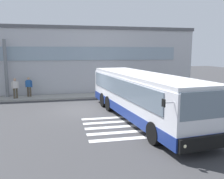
# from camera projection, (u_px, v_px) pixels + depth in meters

# --- Properties ---
(ground_plane) EXTENTS (80.00, 90.00, 0.02)m
(ground_plane) POSITION_uv_depth(u_px,v_px,m) (82.00, 110.00, 16.44)
(ground_plane) COLOR #353538
(ground_plane) RESTS_ON ground
(bay_paint_stripes) EXTENTS (4.40, 3.96, 0.01)m
(bay_paint_stripes) POSITION_uv_depth(u_px,v_px,m) (126.00, 126.00, 12.80)
(bay_paint_stripes) COLOR silver
(bay_paint_stripes) RESTS_ON ground
(terminal_building) EXTENTS (25.16, 13.80, 6.29)m
(terminal_building) POSITION_uv_depth(u_px,v_px,m) (66.00, 59.00, 27.06)
(terminal_building) COLOR #B7B7BC
(terminal_building) RESTS_ON ground
(boarding_curb) EXTENTS (27.36, 2.00, 0.15)m
(boarding_curb) POSITION_uv_depth(u_px,v_px,m) (77.00, 96.00, 21.06)
(boarding_curb) COLOR #9E9B93
(boarding_curb) RESTS_ON ground
(entry_support_column) EXTENTS (0.28, 0.28, 4.85)m
(entry_support_column) POSITION_uv_depth(u_px,v_px,m) (6.00, 68.00, 20.04)
(entry_support_column) COLOR slate
(entry_support_column) RESTS_ON boarding_curb
(bus_main_foreground) EXTENTS (3.84, 11.70, 2.70)m
(bus_main_foreground) POSITION_uv_depth(u_px,v_px,m) (141.00, 97.00, 14.05)
(bus_main_foreground) COLOR silver
(bus_main_foreground) RESTS_ON ground
(passenger_near_column) EXTENTS (0.55, 0.34, 1.68)m
(passenger_near_column) POSITION_uv_depth(u_px,v_px,m) (15.00, 87.00, 19.58)
(passenger_near_column) COLOR #4C4233
(passenger_near_column) RESTS_ON boarding_curb
(passenger_by_doorway) EXTENTS (0.58, 0.43, 1.68)m
(passenger_by_doorway) POSITION_uv_depth(u_px,v_px,m) (29.00, 85.00, 20.41)
(passenger_by_doorway) COLOR #4C4233
(passenger_by_doorway) RESTS_ON boarding_curb
(safety_bollard_yellow) EXTENTS (0.18, 0.18, 0.90)m
(safety_bollard_yellow) POSITION_uv_depth(u_px,v_px,m) (103.00, 94.00, 20.29)
(safety_bollard_yellow) COLOR yellow
(safety_bollard_yellow) RESTS_ON ground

